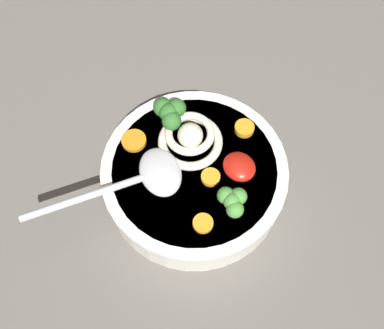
# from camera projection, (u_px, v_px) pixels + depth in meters

# --- Properties ---
(table_slab) EXTENTS (1.22, 1.22, 0.04)m
(table_slab) POSITION_uv_depth(u_px,v_px,m) (177.00, 204.00, 0.50)
(table_slab) COLOR #5B5651
(table_slab) RESTS_ON ground
(soup_bowl) EXTENTS (0.21, 0.21, 0.05)m
(soup_bowl) POSITION_uv_depth(u_px,v_px,m) (192.00, 174.00, 0.47)
(soup_bowl) COLOR silver
(soup_bowl) RESTS_ON table_slab
(noodle_pile) EXTENTS (0.08, 0.08, 0.03)m
(noodle_pile) POSITION_uv_depth(u_px,v_px,m) (190.00, 138.00, 0.46)
(noodle_pile) COLOR beige
(noodle_pile) RESTS_ON soup_bowl
(soup_spoon) EXTENTS (0.09, 0.17, 0.02)m
(soup_spoon) POSITION_uv_depth(u_px,v_px,m) (148.00, 176.00, 0.44)
(soup_spoon) COLOR #B7B7BC
(soup_spoon) RESTS_ON soup_bowl
(chili_sauce_dollop) EXTENTS (0.04, 0.03, 0.02)m
(chili_sauce_dollop) POSITION_uv_depth(u_px,v_px,m) (239.00, 167.00, 0.44)
(chili_sauce_dollop) COLOR #B2190F
(chili_sauce_dollop) RESTS_ON soup_bowl
(broccoli_floret_center) EXTENTS (0.04, 0.03, 0.03)m
(broccoli_floret_center) POSITION_uv_depth(u_px,v_px,m) (233.00, 201.00, 0.41)
(broccoli_floret_center) COLOR #7A9E60
(broccoli_floret_center) RESTS_ON soup_bowl
(broccoli_floret_beside_noodles) EXTENTS (0.04, 0.04, 0.03)m
(broccoli_floret_beside_noodles) POSITION_uv_depth(u_px,v_px,m) (170.00, 112.00, 0.46)
(broccoli_floret_beside_noodles) COLOR #7A9E60
(broccoli_floret_beside_noodles) RESTS_ON soup_bowl
(carrot_slice_right) EXTENTS (0.02, 0.02, 0.01)m
(carrot_slice_right) POSITION_uv_depth(u_px,v_px,m) (203.00, 223.00, 0.42)
(carrot_slice_right) COLOR orange
(carrot_slice_right) RESTS_ON soup_bowl
(carrot_slice_front) EXTENTS (0.03, 0.03, 0.01)m
(carrot_slice_front) POSITION_uv_depth(u_px,v_px,m) (134.00, 141.00, 0.46)
(carrot_slice_front) COLOR orange
(carrot_slice_front) RESTS_ON soup_bowl
(carrot_slice_left) EXTENTS (0.02, 0.02, 0.01)m
(carrot_slice_left) POSITION_uv_depth(u_px,v_px,m) (244.00, 128.00, 0.47)
(carrot_slice_left) COLOR orange
(carrot_slice_left) RESTS_ON soup_bowl
(carrot_slice_rear) EXTENTS (0.02, 0.02, 0.01)m
(carrot_slice_rear) POSITION_uv_depth(u_px,v_px,m) (211.00, 177.00, 0.44)
(carrot_slice_rear) COLOR orange
(carrot_slice_rear) RESTS_ON soup_bowl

